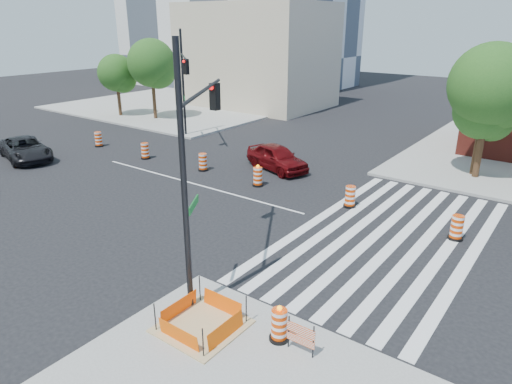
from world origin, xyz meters
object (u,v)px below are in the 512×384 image
dark_suv (25,149)px  signal_pole_nw (184,76)px  red_coupe (277,157)px  signal_pole_se (196,144)px

dark_suv → signal_pole_nw: 11.43m
red_coupe → signal_pole_nw: signal_pole_nw is taller
dark_suv → signal_pole_se: signal_pole_se is taller
dark_suv → signal_pole_nw: signal_pole_nw is taller
red_coupe → signal_pole_se: (4.96, -11.83, 4.04)m
red_coupe → dark_suv: 16.01m
red_coupe → signal_pole_nw: size_ratio=0.58×
red_coupe → dark_suv: red_coupe is taller
red_coupe → signal_pole_se: signal_pole_se is taller
dark_suv → signal_pole_se: 19.81m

